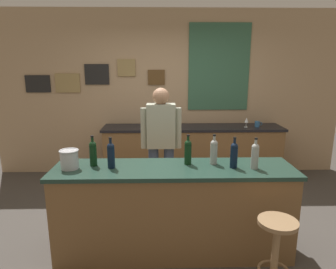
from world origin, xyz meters
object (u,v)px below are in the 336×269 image
Objects in this scene: bartender at (161,141)px; wine_bottle_c at (188,151)px; wine_glass_a at (151,120)px; wine_bottle_d at (214,151)px; wine_bottle_e at (234,154)px; coffee_mug at (257,124)px; wine_bottle_f at (255,155)px; bar_stool at (276,245)px; wine_bottle_a at (93,152)px; wine_bottle_b at (111,154)px; wine_glass_b at (246,121)px; ice_bucket at (69,159)px.

bartender is 5.29× the size of wine_bottle_c.
wine_bottle_d is at bearing -70.19° from wine_glass_a.
coffee_mug is (0.87, 2.02, -0.11)m from wine_bottle_e.
wine_glass_a is at bearing 178.95° from coffee_mug.
wine_bottle_c reaches higher than wine_glass_a.
wine_bottle_f is 2.17m from coffee_mug.
wine_glass_a is at bearing 113.05° from wine_bottle_e.
wine_bottle_a is at bearing 156.86° from bar_stool.
bartender is at bearing 126.02° from wine_bottle_e.
wine_glass_b is (1.87, 1.98, -0.05)m from wine_bottle_b.
wine_bottle_b is (0.19, -0.07, 0.00)m from wine_bottle_a.
ice_bucket is 2.17m from wine_glass_a.
wine_bottle_f is at bearing -4.48° from wine_bottle_a.
wine_bottle_a is 2.97m from coffee_mug.
wine_bottle_f reaches higher than coffee_mug.
wine_bottle_b reaches higher than bar_stool.
wine_bottle_e reaches higher than ice_bucket.
wine_bottle_a is 1.00× the size of wine_bottle_d.
wine_bottle_d is at bearing -58.21° from bartender.
wine_bottle_f is (0.90, -1.00, 0.12)m from bartender.
wine_glass_a is (0.32, 2.03, -0.05)m from wine_bottle_b.
wine_bottle_d is (0.53, -0.85, 0.12)m from bartender.
wine_bottle_d is at bearing 158.26° from wine_bottle_f.
bartender reaches higher than wine_bottle_b.
bartender is 1.90m from coffee_mug.
wine_glass_b is (1.39, 1.03, 0.07)m from bartender.
wine_bottle_e is 2.23m from wine_glass_a.
ice_bucket reaches higher than bar_stool.
wine_bottle_c is at bearing 5.34° from ice_bucket.
bartender is at bearing 62.94° from wine_bottle_b.
ice_bucket is at bearing 179.77° from wine_bottle_e.
wine_glass_b is (0.68, 2.00, -0.05)m from wine_bottle_e.
wine_bottle_b reaches higher than wine_glass_b.
wine_glass_a is (0.71, 2.05, -0.01)m from ice_bucket.
wine_bottle_a and wine_bottle_f have the same top height.
bartender is 12.96× the size of coffee_mug.
wine_bottle_c is at bearing -77.29° from wine_glass_a.
bar_stool is 1.66m from wine_bottle_b.
wine_glass_b is 0.20m from coffee_mug.
bartender is at bearing -146.31° from coffee_mug.
wine_bottle_d reaches higher than ice_bucket.
wine_bottle_b is 2.73m from wine_glass_b.
ice_bucket is (-1.15, -0.11, -0.04)m from wine_bottle_c.
wine_bottle_e reaches higher than wine_glass_b.
wine_bottle_c is (0.27, -0.86, 0.12)m from bartender.
wine_bottle_c is 1.00× the size of wine_bottle_f.
wine_bottle_f is (1.57, -0.12, 0.00)m from wine_bottle_a.
bar_stool is (0.94, -1.57, -0.48)m from bartender.
wine_bottle_c is at bearing -124.44° from coffee_mug.
wine_bottle_a is at bearing -137.13° from wine_glass_b.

